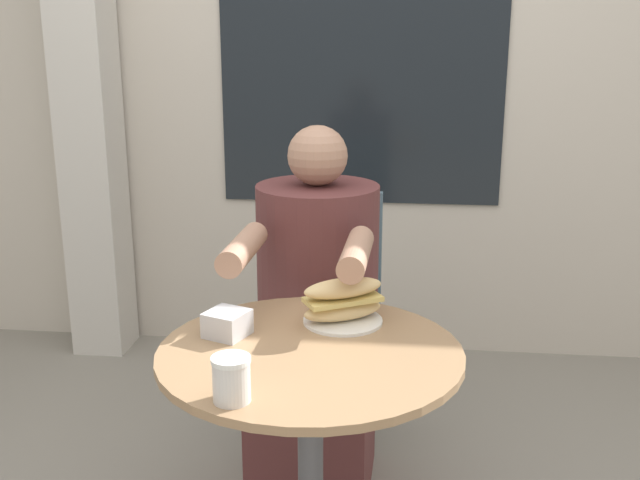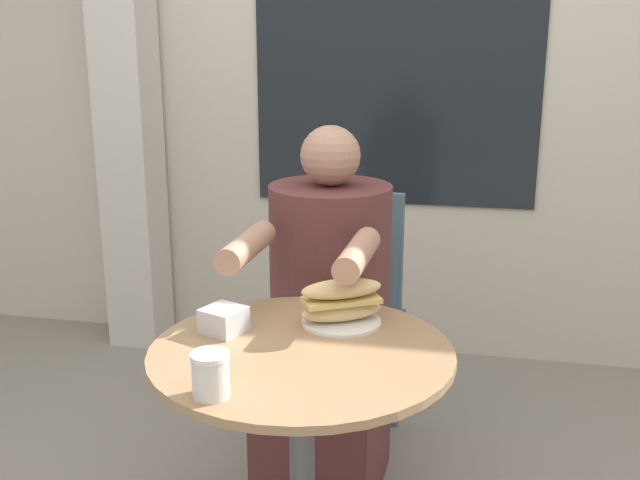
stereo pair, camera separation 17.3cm
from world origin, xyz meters
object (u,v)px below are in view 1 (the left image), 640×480
object	(u,v)px
cafe_table	(310,425)
diner_chair	(329,294)
seated_diner	(316,342)
drink_cup	(231,379)
sandwich_on_plate	(343,303)

from	to	relation	value
cafe_table	diner_chair	bearing A→B (deg)	92.95
cafe_table	seated_diner	xyz separation A→B (m)	(-0.05, 0.54, -0.03)
diner_chair	drink_cup	xyz separation A→B (m)	(-0.07, -1.15, 0.23)
cafe_table	sandwich_on_plate	bearing A→B (deg)	70.80
cafe_table	diner_chair	size ratio (longest dim) A/B	0.81
cafe_table	drink_cup	world-z (taller)	drink_cup
seated_diner	drink_cup	world-z (taller)	seated_diner
seated_diner	sandwich_on_plate	bearing A→B (deg)	108.49
seated_diner	sandwich_on_plate	xyz separation A→B (m)	(0.11, -0.37, 0.27)
drink_cup	diner_chair	bearing A→B (deg)	86.27
cafe_table	seated_diner	size ratio (longest dim) A/B	0.62
cafe_table	sandwich_on_plate	size ratio (longest dim) A/B	3.30
diner_chair	sandwich_on_plate	xyz separation A→B (m)	(0.11, -0.72, 0.24)
cafe_table	diner_chair	xyz separation A→B (m)	(-0.05, 0.89, 0.00)
sandwich_on_plate	diner_chair	bearing A→B (deg)	98.38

